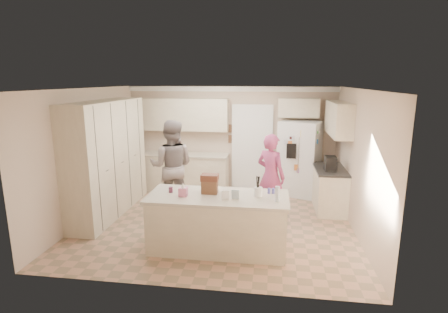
# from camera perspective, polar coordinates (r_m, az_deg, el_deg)

# --- Properties ---
(floor) EXTENTS (5.20, 4.60, 0.02)m
(floor) POSITION_cam_1_polar(r_m,az_deg,el_deg) (7.07, -1.21, -10.61)
(floor) COLOR tan
(floor) RESTS_ON ground
(ceiling) EXTENTS (5.20, 4.60, 0.02)m
(ceiling) POSITION_cam_1_polar(r_m,az_deg,el_deg) (6.50, -1.32, 11.13)
(ceiling) COLOR white
(ceiling) RESTS_ON wall_back
(wall_back) EXTENTS (5.20, 0.02, 2.60)m
(wall_back) POSITION_cam_1_polar(r_m,az_deg,el_deg) (8.91, 1.10, 3.04)
(wall_back) COLOR beige
(wall_back) RESTS_ON ground
(wall_front) EXTENTS (5.20, 0.02, 2.60)m
(wall_front) POSITION_cam_1_polar(r_m,az_deg,el_deg) (4.49, -5.99, -6.66)
(wall_front) COLOR beige
(wall_front) RESTS_ON ground
(wall_left) EXTENTS (0.02, 4.60, 2.60)m
(wall_left) POSITION_cam_1_polar(r_m,az_deg,el_deg) (7.53, -21.28, 0.41)
(wall_left) COLOR beige
(wall_left) RESTS_ON ground
(wall_right) EXTENTS (0.02, 4.60, 2.60)m
(wall_right) POSITION_cam_1_polar(r_m,az_deg,el_deg) (6.77, 21.11, -0.86)
(wall_right) COLOR beige
(wall_right) RESTS_ON ground
(crown_back) EXTENTS (5.20, 0.08, 0.12)m
(crown_back) POSITION_cam_1_polar(r_m,az_deg,el_deg) (8.74, 1.09, 10.96)
(crown_back) COLOR white
(crown_back) RESTS_ON wall_back
(pantry_bank) EXTENTS (0.60, 2.60, 2.35)m
(pantry_bank) POSITION_cam_1_polar(r_m,az_deg,el_deg) (7.58, -18.43, -0.26)
(pantry_bank) COLOR beige
(pantry_bank) RESTS_ON floor
(back_base_cab) EXTENTS (2.20, 0.60, 0.88)m
(back_base_cab) POSITION_cam_1_polar(r_m,az_deg,el_deg) (9.01, -6.45, -2.54)
(back_base_cab) COLOR beige
(back_base_cab) RESTS_ON floor
(back_countertop) EXTENTS (2.24, 0.63, 0.04)m
(back_countertop) POSITION_cam_1_polar(r_m,az_deg,el_deg) (8.89, -6.54, 0.31)
(back_countertop) COLOR beige
(back_countertop) RESTS_ON back_base_cab
(back_upper_cab) EXTENTS (2.20, 0.35, 0.80)m
(back_upper_cab) POSITION_cam_1_polar(r_m,az_deg,el_deg) (8.86, -6.48, 6.83)
(back_upper_cab) COLOR beige
(back_upper_cab) RESTS_ON wall_back
(doorway_opening) EXTENTS (0.90, 0.06, 2.10)m
(doorway_opening) POSITION_cam_1_polar(r_m,az_deg,el_deg) (8.88, 4.60, 1.33)
(doorway_opening) COLOR black
(doorway_opening) RESTS_ON floor
(doorway_casing) EXTENTS (1.02, 0.03, 2.22)m
(doorway_casing) POSITION_cam_1_polar(r_m,az_deg,el_deg) (8.85, 4.58, 1.29)
(doorway_casing) COLOR white
(doorway_casing) RESTS_ON floor
(wall_frame_upper) EXTENTS (0.15, 0.02, 0.20)m
(wall_frame_upper) POSITION_cam_1_polar(r_m,az_deg,el_deg) (8.83, 1.20, 4.60)
(wall_frame_upper) COLOR brown
(wall_frame_upper) RESTS_ON wall_back
(wall_frame_lower) EXTENTS (0.15, 0.02, 0.20)m
(wall_frame_lower) POSITION_cam_1_polar(r_m,az_deg,el_deg) (8.87, 1.20, 2.87)
(wall_frame_lower) COLOR brown
(wall_frame_lower) RESTS_ON wall_back
(refrigerator) EXTENTS (1.10, 0.98, 1.80)m
(refrigerator) POSITION_cam_1_polar(r_m,az_deg,el_deg) (8.60, 12.20, -0.30)
(refrigerator) COLOR white
(refrigerator) RESTS_ON floor
(fridge_seam) EXTENTS (0.02, 0.02, 1.78)m
(fridge_seam) POSITION_cam_1_polar(r_m,az_deg,el_deg) (8.26, 12.37, -0.85)
(fridge_seam) COLOR gray
(fridge_seam) RESTS_ON refrigerator
(fridge_dispenser) EXTENTS (0.22, 0.03, 0.35)m
(fridge_dispenser) POSITION_cam_1_polar(r_m,az_deg,el_deg) (8.18, 10.92, 0.89)
(fridge_dispenser) COLOR black
(fridge_dispenser) RESTS_ON refrigerator
(fridge_handle_l) EXTENTS (0.02, 0.02, 0.85)m
(fridge_handle_l) POSITION_cam_1_polar(r_m,az_deg,el_deg) (8.21, 12.08, 0.16)
(fridge_handle_l) COLOR silver
(fridge_handle_l) RESTS_ON refrigerator
(fridge_handle_r) EXTENTS (0.02, 0.02, 0.85)m
(fridge_handle_r) POSITION_cam_1_polar(r_m,az_deg,el_deg) (8.21, 12.77, 0.14)
(fridge_handle_r) COLOR silver
(fridge_handle_r) RESTS_ON refrigerator
(over_fridge_cab) EXTENTS (0.95, 0.35, 0.45)m
(over_fridge_cab) POSITION_cam_1_polar(r_m,az_deg,el_deg) (8.59, 12.07, 7.79)
(over_fridge_cab) COLOR beige
(over_fridge_cab) RESTS_ON wall_back
(right_base_cab) EXTENTS (0.60, 1.20, 0.88)m
(right_base_cab) POSITION_cam_1_polar(r_m,az_deg,el_deg) (7.88, 16.81, -5.22)
(right_base_cab) COLOR beige
(right_base_cab) RESTS_ON floor
(right_countertop) EXTENTS (0.63, 1.24, 0.04)m
(right_countertop) POSITION_cam_1_polar(r_m,az_deg,el_deg) (7.75, 16.95, -1.98)
(right_countertop) COLOR #2D2B28
(right_countertop) RESTS_ON right_base_cab
(right_upper_cab) EXTENTS (0.35, 1.50, 0.70)m
(right_upper_cab) POSITION_cam_1_polar(r_m,az_deg,el_deg) (7.79, 18.20, 5.87)
(right_upper_cab) COLOR beige
(right_upper_cab) RESTS_ON wall_right
(coffee_maker) EXTENTS (0.22, 0.28, 0.30)m
(coffee_maker) POSITION_cam_1_polar(r_m,az_deg,el_deg) (7.51, 16.96, -1.09)
(coffee_maker) COLOR black
(coffee_maker) RESTS_ON right_countertop
(island_base) EXTENTS (2.20, 0.90, 0.88)m
(island_base) POSITION_cam_1_polar(r_m,az_deg,el_deg) (5.87, -1.00, -10.86)
(island_base) COLOR beige
(island_base) RESTS_ON floor
(island_top) EXTENTS (2.28, 0.96, 0.05)m
(island_top) POSITION_cam_1_polar(r_m,az_deg,el_deg) (5.70, -1.02, -6.61)
(island_top) COLOR beige
(island_top) RESTS_ON island_base
(utensil_crock) EXTENTS (0.13, 0.13, 0.15)m
(utensil_crock) POSITION_cam_1_polar(r_m,az_deg,el_deg) (5.66, 5.61, -5.76)
(utensil_crock) COLOR white
(utensil_crock) RESTS_ON island_top
(tissue_box) EXTENTS (0.13, 0.13, 0.14)m
(tissue_box) POSITION_cam_1_polar(r_m,az_deg,el_deg) (5.68, -6.69, -5.74)
(tissue_box) COLOR #D37099
(tissue_box) RESTS_ON island_top
(tissue_plume) EXTENTS (0.08, 0.08, 0.08)m
(tissue_plume) POSITION_cam_1_polar(r_m,az_deg,el_deg) (5.65, -6.72, -4.68)
(tissue_plume) COLOR white
(tissue_plume) RESTS_ON tissue_box
(dollhouse_body) EXTENTS (0.26, 0.18, 0.22)m
(dollhouse_body) POSITION_cam_1_polar(r_m,az_deg,el_deg) (5.77, -2.34, -4.95)
(dollhouse_body) COLOR brown
(dollhouse_body) RESTS_ON island_top
(dollhouse_roof) EXTENTS (0.28, 0.20, 0.10)m
(dollhouse_roof) POSITION_cam_1_polar(r_m,az_deg,el_deg) (5.73, -2.36, -3.43)
(dollhouse_roof) COLOR #592D1E
(dollhouse_roof) RESTS_ON dollhouse_body
(jam_jar) EXTENTS (0.07, 0.07, 0.09)m
(jam_jar) POSITION_cam_1_polar(r_m,az_deg,el_deg) (5.89, -8.68, -5.39)
(jam_jar) COLOR #59263F
(jam_jar) RESTS_ON island_top
(greeting_card_a) EXTENTS (0.12, 0.06, 0.16)m
(greeting_card_a) POSITION_cam_1_polar(r_m,az_deg,el_deg) (5.46, 0.22, -6.33)
(greeting_card_a) COLOR white
(greeting_card_a) RESTS_ON island_top
(greeting_card_b) EXTENTS (0.12, 0.05, 0.16)m
(greeting_card_b) POSITION_cam_1_polar(r_m,az_deg,el_deg) (5.49, 1.85, -6.22)
(greeting_card_b) COLOR silver
(greeting_card_b) RESTS_ON island_top
(water_bottle) EXTENTS (0.07, 0.07, 0.24)m
(water_bottle) POSITION_cam_1_polar(r_m,az_deg,el_deg) (5.45, 8.70, -6.06)
(water_bottle) COLOR silver
(water_bottle) RESTS_ON island_top
(shaker_salt) EXTENTS (0.05, 0.05, 0.09)m
(shaker_salt) POSITION_cam_1_polar(r_m,az_deg,el_deg) (5.82, 7.36, -5.57)
(shaker_salt) COLOR #4A4BA9
(shaker_salt) RESTS_ON island_top
(shaker_pepper) EXTENTS (0.05, 0.05, 0.09)m
(shaker_pepper) POSITION_cam_1_polar(r_m,az_deg,el_deg) (5.82, 8.05, -5.59)
(shaker_pepper) COLOR #4A4BA9
(shaker_pepper) RESTS_ON island_top
(teen_boy) EXTENTS (1.00, 0.81, 1.95)m
(teen_boy) POSITION_cam_1_polar(r_m,az_deg,el_deg) (7.43, -8.54, -1.57)
(teen_boy) COLOR gray
(teen_boy) RESTS_ON floor
(teen_girl) EXTENTS (0.75, 0.69, 1.72)m
(teen_girl) POSITION_cam_1_polar(r_m,az_deg,el_deg) (7.09, 7.63, -3.18)
(teen_girl) COLOR #AD3C59
(teen_girl) RESTS_ON floor
(fridge_magnets) EXTENTS (0.76, 0.02, 1.44)m
(fridge_magnets) POSITION_cam_1_polar(r_m,az_deg,el_deg) (8.25, 12.37, -0.86)
(fridge_magnets) COLOR tan
(fridge_magnets) RESTS_ON refrigerator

